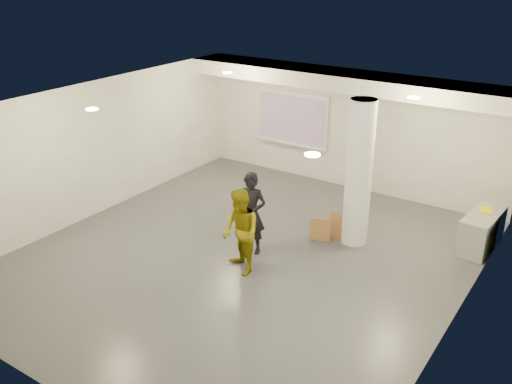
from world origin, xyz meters
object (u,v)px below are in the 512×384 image
Objects in this scene: credenza at (481,231)px; woman at (251,213)px; man at (240,232)px; projection_screen at (292,119)px; column at (359,174)px.

credenza is 4.63m from woman.
credenza is 4.90m from man.
projection_screen is 5.65m from credenza.
credenza is at bearing 27.37° from column.
projection_screen is 1.61× the size of credenza.
woman is (1.56, -4.17, -0.70)m from projection_screen.
projection_screen is at bearing 168.83° from credenza.
column reaches higher than man.
column is at bearing 32.80° from woman.
column is 4.08m from projection_screen.
projection_screen is at bearing 139.44° from column.
projection_screen is 5.29m from man.
woman is (-3.76, -2.67, 0.45)m from credenza.
column is 1.43× the size of projection_screen.
projection_screen is 4.51m from woman.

